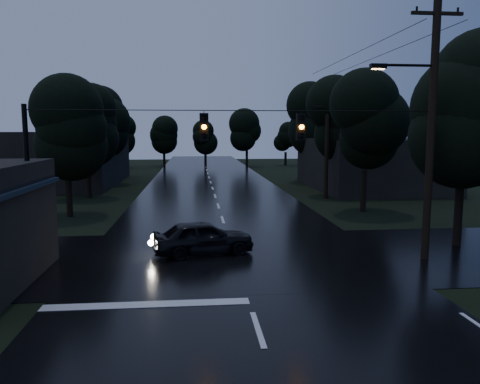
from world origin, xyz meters
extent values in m
cube|color=black|center=(0.00, 30.00, 0.00)|extent=(12.00, 120.00, 0.02)
cube|color=black|center=(0.00, 12.00, 0.00)|extent=(60.00, 9.00, 0.02)
cube|color=black|center=(-7.00, 9.00, 3.20)|extent=(0.30, 7.00, 0.15)
cylinder|color=black|center=(-7.20, 12.00, 1.50)|extent=(0.10, 0.10, 3.00)
cube|color=#F5C462|center=(-7.05, 7.50, 2.50)|extent=(0.06, 1.60, 0.50)
cube|color=#F5C462|center=(-7.05, 10.20, 2.50)|extent=(0.06, 1.20, 0.50)
cube|color=black|center=(14.00, 34.00, 2.20)|extent=(10.00, 14.00, 4.40)
cube|color=black|center=(-14.00, 40.00, 2.50)|extent=(10.00, 16.00, 5.00)
cylinder|color=black|center=(7.50, 11.00, 5.00)|extent=(0.30, 0.30, 10.00)
cube|color=black|center=(7.50, 11.00, 9.40)|extent=(2.00, 0.12, 0.12)
cylinder|color=black|center=(6.40, 11.00, 7.50)|extent=(2.20, 0.10, 0.10)
cube|color=black|center=(5.30, 11.00, 7.45)|extent=(0.60, 0.25, 0.18)
cube|color=#FFB266|center=(5.30, 11.00, 7.35)|extent=(0.45, 0.18, 0.03)
cylinder|color=black|center=(8.30, 28.00, 3.75)|extent=(0.30, 0.30, 7.50)
cube|color=black|center=(8.30, 28.00, 6.90)|extent=(2.00, 0.12, 0.12)
cylinder|color=black|center=(-7.50, 11.00, 3.00)|extent=(0.18, 0.18, 6.00)
cylinder|color=black|center=(0.00, 11.00, 5.80)|extent=(15.00, 0.03, 0.03)
cube|color=black|center=(-1.20, 11.00, 5.20)|extent=(0.32, 0.25, 1.00)
sphere|color=orange|center=(-1.20, 10.85, 5.20)|extent=(0.18, 0.18, 0.18)
cube|color=black|center=(2.40, 11.00, 5.20)|extent=(0.32, 0.25, 1.00)
sphere|color=orange|center=(2.40, 10.85, 5.20)|extent=(0.18, 0.18, 0.18)
cylinder|color=black|center=(10.00, 13.00, 1.40)|extent=(0.36, 0.36, 2.80)
sphere|color=black|center=(10.00, 13.00, 4.80)|extent=(4.48, 4.48, 4.48)
sphere|color=black|center=(10.00, 13.00, 6.00)|extent=(4.48, 4.48, 4.48)
sphere|color=black|center=(10.00, 13.00, 7.20)|extent=(4.48, 4.48, 4.48)
cylinder|color=black|center=(-9.00, 22.00, 1.22)|extent=(0.36, 0.36, 2.45)
sphere|color=black|center=(-9.00, 22.00, 4.20)|extent=(3.92, 3.92, 3.92)
sphere|color=black|center=(-9.00, 22.00, 5.25)|extent=(3.92, 3.92, 3.92)
sphere|color=black|center=(-9.00, 22.00, 6.30)|extent=(3.92, 3.92, 3.92)
cylinder|color=black|center=(-9.60, 30.00, 1.31)|extent=(0.36, 0.36, 2.62)
sphere|color=black|center=(-9.60, 30.00, 4.50)|extent=(4.20, 4.20, 4.20)
sphere|color=black|center=(-9.60, 30.00, 5.62)|extent=(4.20, 4.20, 4.20)
sphere|color=black|center=(-9.60, 30.00, 6.75)|extent=(4.20, 4.20, 4.20)
cylinder|color=black|center=(-10.20, 40.00, 1.40)|extent=(0.36, 0.36, 2.80)
sphere|color=black|center=(-10.20, 40.00, 4.80)|extent=(4.48, 4.48, 4.48)
sphere|color=black|center=(-10.20, 40.00, 6.00)|extent=(4.48, 4.48, 4.48)
sphere|color=black|center=(-10.20, 40.00, 7.20)|extent=(4.48, 4.48, 4.48)
cylinder|color=black|center=(9.00, 22.00, 1.31)|extent=(0.36, 0.36, 2.62)
sphere|color=black|center=(9.00, 22.00, 4.50)|extent=(4.20, 4.20, 4.20)
sphere|color=black|center=(9.00, 22.00, 5.62)|extent=(4.20, 4.20, 4.20)
sphere|color=black|center=(9.00, 22.00, 6.75)|extent=(4.20, 4.20, 4.20)
cylinder|color=black|center=(9.60, 30.00, 1.40)|extent=(0.36, 0.36, 2.80)
sphere|color=black|center=(9.60, 30.00, 4.80)|extent=(4.48, 4.48, 4.48)
sphere|color=black|center=(9.60, 30.00, 6.00)|extent=(4.48, 4.48, 4.48)
sphere|color=black|center=(9.60, 30.00, 7.20)|extent=(4.48, 4.48, 4.48)
cylinder|color=black|center=(10.20, 40.00, 1.49)|extent=(0.36, 0.36, 2.97)
sphere|color=black|center=(10.20, 40.00, 5.10)|extent=(4.76, 4.76, 4.76)
sphere|color=black|center=(10.20, 40.00, 6.38)|extent=(4.76, 4.76, 4.76)
sphere|color=black|center=(10.20, 40.00, 7.65)|extent=(4.76, 4.76, 4.76)
imported|color=black|center=(-1.24, 12.63, 0.70)|extent=(4.40, 2.53, 1.41)
camera|label=1|loc=(-1.56, -6.29, 5.03)|focal=35.00mm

